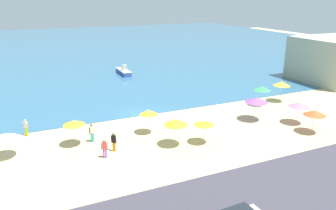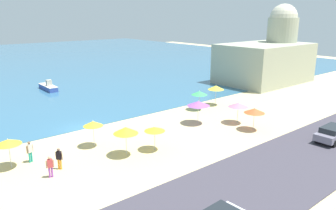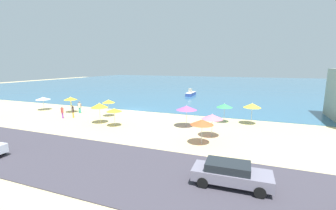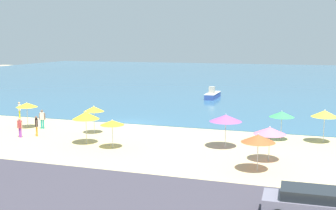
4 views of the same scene
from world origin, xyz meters
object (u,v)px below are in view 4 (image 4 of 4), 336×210
beach_umbrella_0 (270,131)px  beach_umbrella_8 (112,123)px  beach_umbrella_5 (86,116)px  beach_umbrella_2 (325,114)px  bather_0 (19,109)px  bather_2 (20,126)px  bather_1 (42,118)px  beach_umbrella_1 (27,105)px  parked_car_2 (314,203)px  skiff_nearshore (213,95)px  beach_umbrella_6 (94,109)px  bather_3 (36,125)px  beach_umbrella_3 (226,118)px  beach_umbrella_4 (258,138)px  beach_umbrella_7 (282,114)px

beach_umbrella_0 → beach_umbrella_8: 11.34m
beach_umbrella_5 → beach_umbrella_2: bearing=19.2°
beach_umbrella_2 → bather_0: 29.57m
bather_2 → beach_umbrella_0: bearing=-1.9°
bather_1 → beach_umbrella_1: bearing=-175.7°
beach_umbrella_8 → bather_0: beach_umbrella_8 is taller
beach_umbrella_2 → parked_car_2: beach_umbrella_2 is taller
skiff_nearshore → bather_1: bearing=-112.8°
beach_umbrella_1 → beach_umbrella_6: beach_umbrella_6 is taller
beach_umbrella_6 → bather_3: bearing=-149.6°
beach_umbrella_0 → bather_2: (-20.14, 0.67, -1.12)m
beach_umbrella_3 → skiff_nearshore: (-6.62, 26.37, -1.75)m
beach_umbrella_4 → beach_umbrella_7: (0.90, 8.75, 0.08)m
beach_umbrella_0 → beach_umbrella_1: beach_umbrella_1 is taller
beach_umbrella_3 → beach_umbrella_7: bearing=44.1°
beach_umbrella_7 → beach_umbrella_1: bearing=-174.4°
beach_umbrella_7 → beach_umbrella_0: bearing=-93.8°
beach_umbrella_1 → parked_car_2: (24.62, -13.10, -1.32)m
bather_3 → bather_1: bearing=115.8°
beach_umbrella_7 → bather_1: (-20.86, -2.08, -1.14)m
beach_umbrella_6 → beach_umbrella_3: bearing=-6.5°
beach_umbrella_2 → bather_2: (-23.77, -5.86, -1.38)m
beach_umbrella_4 → beach_umbrella_8: 11.10m
beach_umbrella_5 → skiff_nearshore: size_ratio=0.49×
beach_umbrella_4 → skiff_nearshore: bearing=106.9°
beach_umbrella_3 → parked_car_2: (6.08, -11.60, -1.43)m
beach_umbrella_7 → beach_umbrella_2: bearing=4.1°
beach_umbrella_6 → beach_umbrella_8: (3.69, -4.08, -0.21)m
bather_0 → bather_1: bather_1 is taller
beach_umbrella_1 → beach_umbrella_7: beach_umbrella_7 is taller
bather_3 → parked_car_2: (21.82, -10.52, -0.14)m
beach_umbrella_5 → beach_umbrella_7: bearing=22.3°
beach_umbrella_4 → beach_umbrella_7: size_ratio=0.97×
beach_umbrella_4 → beach_umbrella_6: beach_umbrella_6 is taller
beach_umbrella_5 → parked_car_2: bearing=-29.7°
beach_umbrella_8 → bather_1: bearing=154.4°
beach_umbrella_7 → bather_3: bearing=-166.3°
beach_umbrella_1 → beach_umbrella_7: size_ratio=1.00×
beach_umbrella_1 → beach_umbrella_2: (25.57, 2.43, 0.18)m
beach_umbrella_7 → beach_umbrella_8: size_ratio=1.11×
beach_umbrella_7 → parked_car_2: size_ratio=0.53×
beach_umbrella_4 → beach_umbrella_5: (-13.37, 2.90, 0.18)m
beach_umbrella_6 → beach_umbrella_8: size_ratio=1.11×
beach_umbrella_1 → parked_car_2: size_ratio=0.53×
beach_umbrella_7 → bather_2: size_ratio=1.45×
beach_umbrella_8 → skiff_nearshore: 29.19m
beach_umbrella_8 → parked_car_2: 16.62m
beach_umbrella_7 → beach_umbrella_5: bearing=-157.7°
bather_1 → skiff_nearshore: (10.41, 24.76, -0.49)m
beach_umbrella_3 → parked_car_2: size_ratio=0.56×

